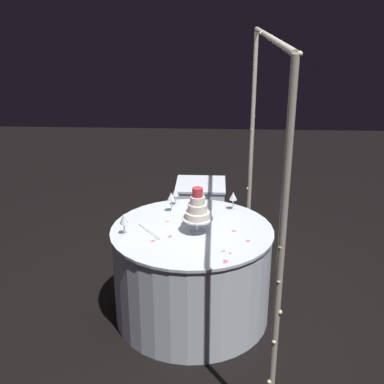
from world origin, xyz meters
name	(u,v)px	position (x,y,z in m)	size (l,w,h in m)	color
ground_plane	(192,314)	(0.00, 0.00, 0.00)	(12.00, 12.00, 0.00)	black
decorative_arch	(264,143)	(0.00, 0.48, 1.37)	(2.21, 0.06, 2.06)	#B7B29E
main_table	(192,273)	(0.00, 0.00, 0.36)	(1.17, 1.17, 0.72)	silver
side_table	(200,219)	(-0.98, 0.03, 0.36)	(0.45, 0.45, 0.72)	silver
tiered_cake	(197,210)	(0.04, 0.04, 0.89)	(0.22, 0.22, 0.33)	silver
wine_glass_0	(124,220)	(0.11, -0.47, 0.84)	(0.06, 0.06, 0.16)	silver
wine_glass_1	(171,197)	(-0.31, -0.18, 0.84)	(0.06, 0.06, 0.16)	silver
wine_glass_2	(233,197)	(-0.37, 0.30, 0.83)	(0.06, 0.06, 0.15)	silver
wine_glass_3	(175,193)	(-0.44, -0.15, 0.83)	(0.06, 0.06, 0.15)	silver
wine_glass_4	(201,192)	(-0.47, 0.05, 0.83)	(0.06, 0.06, 0.15)	silver
cake_knife	(148,230)	(0.04, -0.31, 0.73)	(0.25, 0.19, 0.01)	silver
rose_petal_0	(225,262)	(0.48, 0.23, 0.72)	(0.03, 0.02, 0.00)	#EA6B84
rose_petal_1	(230,253)	(0.35, 0.27, 0.72)	(0.03, 0.02, 0.00)	#EA6B84
rose_petal_2	(191,204)	(-0.47, -0.03, 0.72)	(0.03, 0.02, 0.00)	#EA6B84
rose_petal_3	(170,236)	(0.13, -0.15, 0.72)	(0.04, 0.03, 0.00)	#EA6B84
rose_petal_4	(189,218)	(-0.19, -0.03, 0.72)	(0.03, 0.02, 0.00)	#EA6B84
rose_petal_5	(167,221)	(-0.12, -0.19, 0.72)	(0.03, 0.02, 0.00)	#EA6B84
rose_petal_6	(223,251)	(0.33, 0.22, 0.72)	(0.03, 0.02, 0.00)	#EA6B84
rose_petal_7	(225,261)	(0.45, 0.23, 0.72)	(0.04, 0.03, 0.00)	#EA6B84
rose_petal_8	(208,217)	(-0.22, 0.11, 0.72)	(0.04, 0.03, 0.00)	#EA6B84
rose_petal_9	(200,217)	(-0.22, 0.05, 0.72)	(0.04, 0.03, 0.00)	#EA6B84
rose_petal_10	(234,231)	(0.02, 0.30, 0.72)	(0.04, 0.03, 0.00)	#EA6B84
rose_petal_11	(191,205)	(-0.44, -0.03, 0.72)	(0.03, 0.02, 0.00)	#EA6B84
rose_petal_12	(186,223)	(-0.10, -0.05, 0.72)	(0.04, 0.02, 0.00)	#EA6B84
rose_petal_13	(206,217)	(-0.21, 0.10, 0.72)	(0.03, 0.02, 0.00)	#EA6B84
rose_petal_14	(153,241)	(0.20, -0.26, 0.72)	(0.04, 0.03, 0.00)	#EA6B84
rose_petal_15	(248,241)	(0.17, 0.39, 0.72)	(0.04, 0.03, 0.00)	#EA6B84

